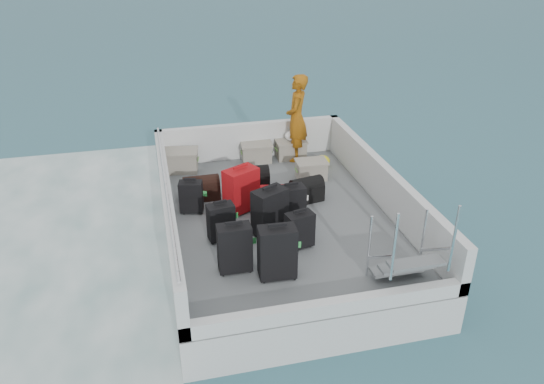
{
  "coord_description": "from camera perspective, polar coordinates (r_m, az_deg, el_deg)",
  "views": [
    {
      "loc": [
        -1.84,
        -7.08,
        4.82
      ],
      "look_at": [
        -0.11,
        0.12,
        1.0
      ],
      "focal_mm": 35.0,
      "sensor_mm": 36.0,
      "label": 1
    }
  ],
  "objects": [
    {
      "name": "ground",
      "position": [
        8.76,
        0.86,
        -6.09
      ],
      "size": [
        160.0,
        160.0,
        0.0
      ],
      "primitive_type": "plane",
      "color": "#184354",
      "rests_on": "ground"
    },
    {
      "name": "ferry_hull",
      "position": [
        8.6,
        0.87,
        -4.42
      ],
      "size": [
        3.6,
        5.0,
        0.6
      ],
      "primitive_type": "cube",
      "color": "silver",
      "rests_on": "ground"
    },
    {
      "name": "deck",
      "position": [
        8.44,
        0.89,
        -2.63
      ],
      "size": [
        3.3,
        4.7,
        0.02
      ],
      "primitive_type": "cube",
      "color": "slate",
      "rests_on": "ferry_hull"
    },
    {
      "name": "deck_fittings",
      "position": [
        8.07,
        3.85,
        -1.09
      ],
      "size": [
        3.6,
        5.0,
        0.9
      ],
      "color": "silver",
      "rests_on": "deck"
    },
    {
      "name": "suitcase_0",
      "position": [
        7.02,
        -4.04,
        -6.1
      ],
      "size": [
        0.45,
        0.25,
        0.69
      ],
      "primitive_type": "cube",
      "rotation": [
        0.0,
        0.0,
        -0.01
      ],
      "color": "black",
      "rests_on": "deck"
    },
    {
      "name": "suitcase_1",
      "position": [
        7.72,
        -5.5,
        -3.29
      ],
      "size": [
        0.41,
        0.27,
        0.58
      ],
      "primitive_type": "cube",
      "rotation": [
        0.0,
        0.0,
        0.15
      ],
      "color": "black",
      "rests_on": "deck"
    },
    {
      "name": "suitcase_2",
      "position": [
        8.52,
        -8.69,
        -0.56
      ],
      "size": [
        0.4,
        0.29,
        0.53
      ],
      "primitive_type": "cube",
      "rotation": [
        0.0,
        0.0,
        -0.21
      ],
      "color": "black",
      "rests_on": "deck"
    },
    {
      "name": "suitcase_3",
      "position": [
        6.87,
        0.57,
        -6.58
      ],
      "size": [
        0.5,
        0.31,
        0.74
      ],
      "primitive_type": "cube",
      "rotation": [
        0.0,
        0.0,
        -0.05
      ],
      "color": "black",
      "rests_on": "deck"
    },
    {
      "name": "suitcase_4",
      "position": [
        7.79,
        -0.23,
        -2.2
      ],
      "size": [
        0.57,
        0.48,
        0.73
      ],
      "primitive_type": "cube",
      "rotation": [
        0.0,
        0.0,
        0.45
      ],
      "color": "black",
      "rests_on": "deck"
    },
    {
      "name": "suitcase_5",
      "position": [
        8.44,
        -3.33,
        0.21
      ],
      "size": [
        0.61,
        0.52,
        0.72
      ],
      "primitive_type": "cube",
      "rotation": [
        0.0,
        0.0,
        0.48
      ],
      "color": "#A40D0C",
      "rests_on": "deck"
    },
    {
      "name": "suitcase_6",
      "position": [
        7.54,
        2.98,
        -4.15
      ],
      "size": [
        0.43,
        0.31,
        0.54
      ],
      "primitive_type": "cube",
      "rotation": [
        0.0,
        0.0,
        0.22
      ],
      "color": "black",
      "rests_on": "deck"
    },
    {
      "name": "suitcase_7",
      "position": [
        8.15,
        2.06,
        -1.33
      ],
      "size": [
        0.44,
        0.27,
        0.6
      ],
      "primitive_type": "cube",
      "rotation": [
        0.0,
        0.0,
        0.06
      ],
      "color": "black",
      "rests_on": "deck"
    },
    {
      "name": "suitcase_8",
      "position": [
        8.68,
        0.51,
        -0.63
      ],
      "size": [
        0.74,
        0.55,
        0.27
      ],
      "primitive_type": "cube",
      "rotation": [
        0.0,
        0.0,
        1.42
      ],
      "color": "#A40D0C",
      "rests_on": "deck"
    },
    {
      "name": "duffel_0",
      "position": [
        8.95,
        -7.57,
        0.22
      ],
      "size": [
        0.6,
        0.31,
        0.32
      ],
      "primitive_type": null,
      "rotation": [
        0.0,
        0.0,
        0.01
      ],
      "color": "black",
      "rests_on": "deck"
    },
    {
      "name": "duffel_1",
      "position": [
        9.23,
        -1.79,
        1.33
      ],
      "size": [
        0.47,
        0.32,
        0.32
      ],
      "primitive_type": null,
      "rotation": [
        0.0,
        0.0,
        -0.04
      ],
      "color": "black",
      "rests_on": "deck"
    },
    {
      "name": "duffel_2",
      "position": [
        8.83,
        3.73,
        0.01
      ],
      "size": [
        0.59,
        0.4,
        0.32
      ],
      "primitive_type": null,
      "rotation": [
        0.0,
        0.0,
        0.2
      ],
      "color": "black",
      "rests_on": "deck"
    },
    {
      "name": "crate_0",
      "position": [
        10.02,
        -9.81,
        3.27
      ],
      "size": [
        0.68,
        0.53,
        0.37
      ],
      "primitive_type": "cube",
      "rotation": [
        0.0,
        0.0,
        -0.17
      ],
      "color": "gray",
      "rests_on": "deck"
    },
    {
      "name": "crate_1",
      "position": [
        10.29,
        -1.67,
        4.21
      ],
      "size": [
        0.58,
        0.43,
        0.33
      ],
      "primitive_type": "cube",
      "rotation": [
        0.0,
        0.0,
        -0.09
      ],
      "color": "gray",
      "rests_on": "deck"
    },
    {
      "name": "crate_2",
      "position": [
        10.45,
        2.03,
        4.58
      ],
      "size": [
        0.56,
        0.39,
        0.34
      ],
      "primitive_type": "cube",
      "rotation": [
        0.0,
        0.0,
        -0.02
      ],
      "color": "gray",
      "rests_on": "deck"
    },
    {
      "name": "crate_3",
      "position": [
        9.61,
        4.24,
        2.33
      ],
      "size": [
        0.54,
        0.38,
        0.32
      ],
      "primitive_type": "cube",
      "rotation": [
        0.0,
        0.0,
        -0.05
      ],
      "color": "gray",
      "rests_on": "deck"
    },
    {
      "name": "yellow_bag",
      "position": [
        10.12,
        5.46,
        3.33
      ],
      "size": [
        0.28,
        0.26,
        0.22
      ],
      "primitive_type": "ellipsoid",
      "color": "yellow",
      "rests_on": "deck"
    },
    {
      "name": "white_bag",
      "position": [
        10.36,
        2.06,
        5.9
      ],
      "size": [
        0.24,
        0.24,
        0.18
      ],
      "primitive_type": "ellipsoid",
      "color": "white",
      "rests_on": "crate_2"
    },
    {
      "name": "passenger",
      "position": [
        10.16,
        2.67,
        7.94
      ],
      "size": [
        0.61,
        0.73,
        1.68
      ],
      "primitive_type": "imported",
      "rotation": [
        0.0,
        0.0,
        -1.98
      ],
      "color": "orange",
      "rests_on": "deck"
    }
  ]
}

